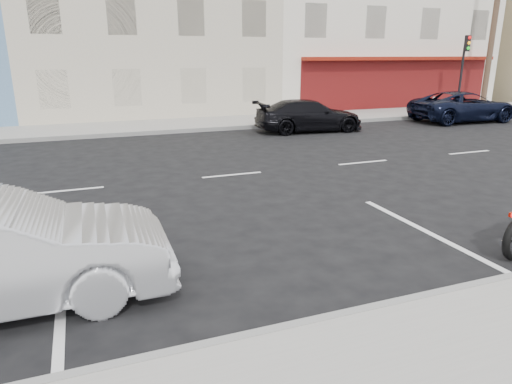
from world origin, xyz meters
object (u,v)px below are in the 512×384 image
utility_pole (494,20)px  suv_far (463,107)px  car_far (309,116)px  fire_hydrant (434,103)px  traffic_light (464,63)px

utility_pole → suv_far: (-4.43, -3.06, -4.05)m
car_far → fire_hydrant: bearing=-67.0°
suv_far → utility_pole: bearing=-53.2°
utility_pole → traffic_light: size_ratio=2.37×
utility_pole → car_far: size_ratio=2.05×
fire_hydrant → car_far: (-8.90, -2.90, 0.11)m
traffic_light → car_far: (-10.40, -2.74, -1.92)m
traffic_light → car_far: 10.93m
fire_hydrant → suv_far: size_ratio=0.14×
traffic_light → fire_hydrant: 2.53m
utility_pole → car_far: 13.40m
utility_pole → fire_hydrant: 5.48m
fire_hydrant → suv_far: 3.10m
traffic_light → car_far: bearing=-165.3°
suv_far → car_far: (-7.97, 0.05, -0.05)m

